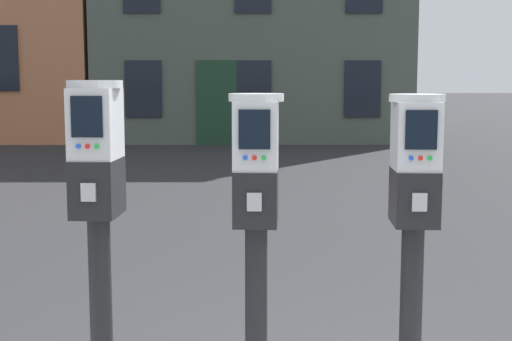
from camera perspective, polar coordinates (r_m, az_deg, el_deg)
The scene contains 3 objects.
parking_meter_near_kerb at distance 2.90m, azimuth -12.43°, elevation -2.26°, with size 0.23×0.26×1.51m.
parking_meter_twin_adjacent at distance 2.85m, azimuth 0.01°, elevation -3.01°, with size 0.23×0.26×1.45m.
parking_meter_end_of_row at distance 2.92m, azimuth 12.40°, elevation -2.95°, with size 0.23×0.26×1.45m.
Camera 1 is at (-0.32, -2.98, 1.65)m, focal length 50.46 mm.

